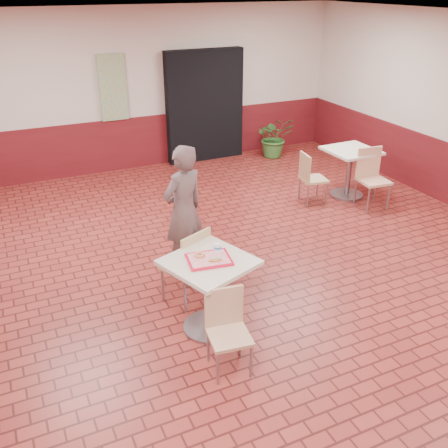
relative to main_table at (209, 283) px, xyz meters
name	(u,v)px	position (x,y,z in m)	size (l,w,h in m)	color
room_shell	(276,174)	(0.97, 0.37, 0.93)	(8.01, 10.01, 3.01)	maroon
wainscot_band	(272,254)	(0.97, 0.37, -0.07)	(8.00, 10.00, 1.00)	#551014
corridor_doorway	(205,106)	(2.17, 5.25, 0.53)	(1.60, 0.22, 2.20)	black
promo_poster	(113,88)	(0.37, 5.31, 1.03)	(0.50, 0.03, 1.20)	gray
main_table	(209,283)	(0.00, 0.00, 0.00)	(0.80, 0.80, 0.84)	beige
chair_main_front	(227,326)	(-0.07, -0.60, -0.11)	(0.43, 0.43, 0.83)	tan
chair_main_back	(189,263)	(-0.01, 0.54, -0.04)	(0.57, 0.57, 0.94)	tan
customer	(184,211)	(0.20, 1.25, 0.27)	(0.61, 0.40, 1.67)	brown
serving_tray	(209,259)	(0.00, 0.00, 0.29)	(0.44, 0.34, 0.03)	red
ring_donut	(200,255)	(-0.07, 0.08, 0.32)	(0.11, 0.11, 0.03)	#D27E4C
long_john_donut	(215,259)	(0.04, -0.07, 0.32)	(0.14, 0.10, 0.04)	gold
paper_cup	(218,248)	(0.14, 0.09, 0.35)	(0.08, 0.08, 0.10)	silver
second_table	(350,165)	(3.63, 2.38, -0.01)	(0.79, 0.79, 0.83)	beige
chair_second_left	(310,176)	(2.86, 2.42, -0.09)	(0.45, 0.45, 0.86)	tan
chair_second_front	(371,175)	(3.70, 1.90, -0.03)	(0.49, 0.49, 0.97)	#E4B089
potted_plant	(275,137)	(3.54, 4.77, -0.14)	(0.76, 0.66, 0.85)	#326A2A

